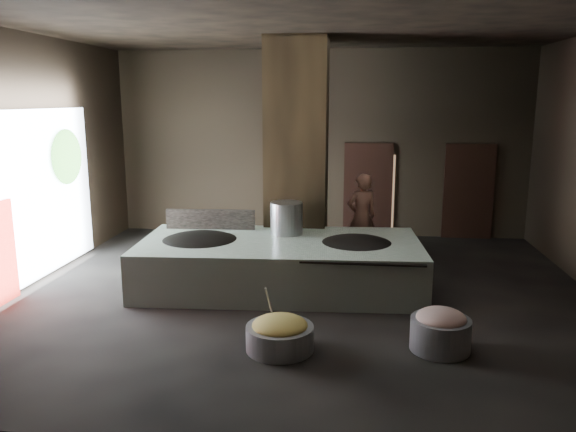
# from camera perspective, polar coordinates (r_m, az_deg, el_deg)

# --- Properties ---
(floor) EXTENTS (10.00, 9.00, 0.10)m
(floor) POSITION_cam_1_polar(r_m,az_deg,el_deg) (9.91, 1.53, -8.12)
(floor) COLOR black
(floor) RESTS_ON ground
(ceiling) EXTENTS (10.00, 9.00, 0.10)m
(ceiling) POSITION_cam_1_polar(r_m,az_deg,el_deg) (9.40, 1.69, 19.27)
(ceiling) COLOR black
(ceiling) RESTS_ON back_wall
(back_wall) EXTENTS (10.00, 0.10, 4.50)m
(back_wall) POSITION_cam_1_polar(r_m,az_deg,el_deg) (13.90, 3.25, 7.33)
(back_wall) COLOR black
(back_wall) RESTS_ON ground
(front_wall) EXTENTS (10.00, 0.10, 4.50)m
(front_wall) POSITION_cam_1_polar(r_m,az_deg,el_deg) (4.92, -3.00, -0.81)
(front_wall) COLOR black
(front_wall) RESTS_ON ground
(left_wall) EXTENTS (0.10, 9.00, 4.50)m
(left_wall) POSITION_cam_1_polar(r_m,az_deg,el_deg) (11.03, -25.64, 5.04)
(left_wall) COLOR black
(left_wall) RESTS_ON ground
(pillar) EXTENTS (1.20, 1.20, 4.50)m
(pillar) POSITION_cam_1_polar(r_m,az_deg,el_deg) (11.29, 0.92, 6.32)
(pillar) COLOR black
(pillar) RESTS_ON ground
(hearth_platform) EXTENTS (5.06, 2.61, 0.86)m
(hearth_platform) POSITION_cam_1_polar(r_m,az_deg,el_deg) (10.08, -0.81, -4.89)
(hearth_platform) COLOR silver
(hearth_platform) RESTS_ON ground
(platform_cap) EXTENTS (4.84, 2.32, 0.03)m
(platform_cap) POSITION_cam_1_polar(r_m,az_deg,el_deg) (9.98, -0.81, -2.77)
(platform_cap) COLOR black
(platform_cap) RESTS_ON hearth_platform
(wok_left) EXTENTS (1.56, 1.56, 0.43)m
(wok_left) POSITION_cam_1_polar(r_m,az_deg,el_deg) (10.23, -8.94, -2.93)
(wok_left) COLOR black
(wok_left) RESTS_ON hearth_platform
(wok_left_rim) EXTENTS (1.59, 1.59, 0.05)m
(wok_left_rim) POSITION_cam_1_polar(r_m,az_deg,el_deg) (10.22, -8.95, -2.55)
(wok_left_rim) COLOR black
(wok_left_rim) RESTS_ON hearth_platform
(wok_right) EXTENTS (1.45, 1.45, 0.41)m
(wok_right) POSITION_cam_1_polar(r_m,az_deg,el_deg) (9.97, 6.96, -3.27)
(wok_right) COLOR black
(wok_right) RESTS_ON hearth_platform
(wok_right_rim) EXTENTS (1.48, 1.48, 0.05)m
(wok_right_rim) POSITION_cam_1_polar(r_m,az_deg,el_deg) (9.95, 6.97, -2.88)
(wok_right_rim) COLOR black
(wok_right_rim) RESTS_ON hearth_platform
(stock_pot) EXTENTS (0.60, 0.60, 0.65)m
(stock_pot) POSITION_cam_1_polar(r_m,az_deg,el_deg) (10.43, -0.16, -0.35)
(stock_pot) COLOR #929499
(stock_pot) RESTS_ON hearth_platform
(splash_guard) EXTENTS (1.72, 0.15, 0.43)m
(splash_guard) POSITION_cam_1_polar(r_m,az_deg,el_deg) (10.92, -7.88, -0.46)
(splash_guard) COLOR black
(splash_guard) RESTS_ON hearth_platform
(cook) EXTENTS (0.78, 0.65, 1.82)m
(cook) POSITION_cam_1_polar(r_m,az_deg,el_deg) (11.86, 7.48, -0.07)
(cook) COLOR #A06751
(cook) RESTS_ON ground
(veg_basin) EXTENTS (1.09, 1.09, 0.34)m
(veg_basin) POSITION_cam_1_polar(r_m,az_deg,el_deg) (7.74, -0.84, -12.26)
(veg_basin) COLOR gray
(veg_basin) RESTS_ON ground
(veg_fill) EXTENTS (0.75, 0.75, 0.23)m
(veg_fill) POSITION_cam_1_polar(r_m,az_deg,el_deg) (7.67, -0.84, -11.03)
(veg_fill) COLOR #9AB256
(veg_fill) RESTS_ON veg_basin
(ladle) EXTENTS (0.11, 0.36, 0.65)m
(ladle) POSITION_cam_1_polar(r_m,az_deg,el_deg) (7.75, -1.81, -9.18)
(ladle) COLOR #929499
(ladle) RESTS_ON veg_basin
(meat_basin) EXTENTS (1.07, 1.07, 0.44)m
(meat_basin) POSITION_cam_1_polar(r_m,az_deg,el_deg) (7.99, 15.20, -11.51)
(meat_basin) COLOR gray
(meat_basin) RESTS_ON ground
(meat_fill) EXTENTS (0.67, 0.67, 0.26)m
(meat_fill) POSITION_cam_1_polar(r_m,az_deg,el_deg) (7.90, 15.29, -9.98)
(meat_fill) COLOR #AF7069
(meat_fill) RESTS_ON meat_basin
(doorway_near) EXTENTS (1.18, 0.08, 2.38)m
(doorway_near) POSITION_cam_1_polar(r_m,az_deg,el_deg) (13.92, 8.11, 2.47)
(doorway_near) COLOR black
(doorway_near) RESTS_ON ground
(doorway_near_glow) EXTENTS (0.81, 0.04, 1.91)m
(doorway_near_glow) POSITION_cam_1_polar(r_m,az_deg,el_deg) (14.00, 9.09, 2.28)
(doorway_near_glow) COLOR #8C6647
(doorway_near_glow) RESTS_ON ground
(doorway_far) EXTENTS (1.18, 0.08, 2.38)m
(doorway_far) POSITION_cam_1_polar(r_m,az_deg,el_deg) (14.19, 17.84, 2.20)
(doorway_far) COLOR black
(doorway_far) RESTS_ON ground
(doorway_far_glow) EXTENTS (0.87, 0.04, 2.05)m
(doorway_far_glow) POSITION_cam_1_polar(r_m,az_deg,el_deg) (14.34, 18.33, 2.06)
(doorway_far_glow) COLOR #8C6647
(doorway_far_glow) RESTS_ON ground
(left_opening) EXTENTS (0.04, 4.20, 3.10)m
(left_opening) POSITION_cam_1_polar(r_m,az_deg,el_deg) (11.23, -24.38, 1.90)
(left_opening) COLOR white
(left_opening) RESTS_ON ground
(tree_silhouette) EXTENTS (0.28, 1.10, 1.10)m
(tree_silhouette) POSITION_cam_1_polar(r_m,az_deg,el_deg) (12.06, -21.56, 5.62)
(tree_silhouette) COLOR #194714
(tree_silhouette) RESTS_ON left_opening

